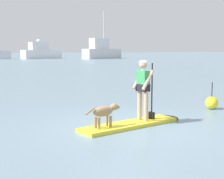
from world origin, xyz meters
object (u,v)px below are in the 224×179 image
(paddleboard, at_px, (136,123))
(moored_boat_outer, at_px, (41,52))
(person_paddler, at_px, (143,86))
(moored_boat_far_port, at_px, (101,51))
(dog, at_px, (105,112))
(marker_buoy, at_px, (212,103))

(paddleboard, relative_size, moored_boat_outer, 0.36)
(paddleboard, distance_m, person_paddler, 1.06)
(moored_boat_far_port, bearing_deg, moored_boat_outer, 152.43)
(dog, distance_m, moored_boat_far_port, 67.65)
(moored_boat_outer, relative_size, moored_boat_far_port, 0.86)
(moored_boat_outer, distance_m, marker_buoy, 67.07)
(dog, relative_size, moored_boat_far_port, 0.10)
(paddleboard, relative_size, dog, 3.14)
(paddleboard, distance_m, dog, 1.16)
(paddleboard, distance_m, moored_boat_outer, 68.75)
(paddleboard, xyz_separation_m, moored_boat_outer, (17.32, 66.52, 1.36))
(paddleboard, distance_m, moored_boat_far_port, 67.02)
(paddleboard, height_order, marker_buoy, marker_buoy)
(person_paddler, bearing_deg, marker_buoy, 13.51)
(moored_boat_outer, bearing_deg, dog, -105.40)
(dog, height_order, moored_boat_far_port, moored_boat_far_port)
(person_paddler, height_order, moored_boat_outer, moored_boat_outer)
(person_paddler, bearing_deg, moored_boat_far_port, 64.23)
(moored_boat_far_port, xyz_separation_m, marker_buoy, (-25.66, -59.38, -1.49))
(moored_boat_far_port, bearing_deg, dog, -116.69)
(person_paddler, relative_size, moored_boat_far_port, 0.16)
(dog, bearing_deg, moored_boat_outer, 74.60)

